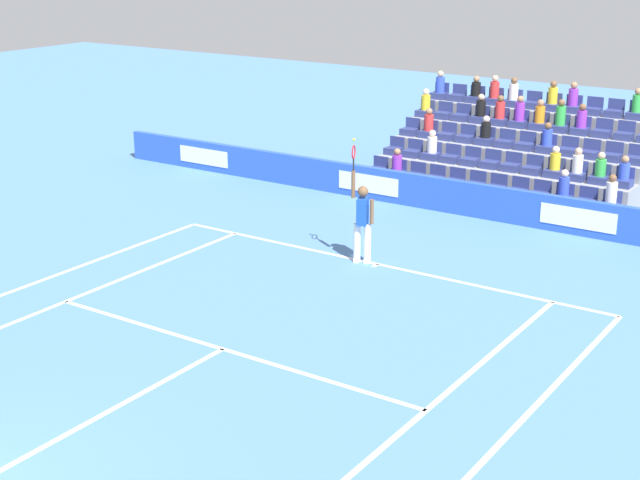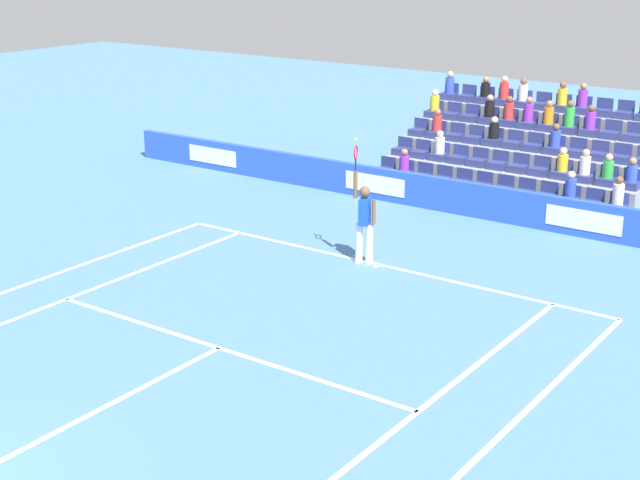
% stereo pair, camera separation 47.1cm
% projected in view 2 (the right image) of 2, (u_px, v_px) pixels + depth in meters
% --- Properties ---
extents(line_baseline, '(10.97, 0.10, 0.01)m').
position_uv_depth(line_baseline, '(380.00, 265.00, 21.22)').
color(line_baseline, white).
rests_on(line_baseline, ground).
extents(line_service, '(8.23, 0.10, 0.01)m').
position_uv_depth(line_service, '(219.00, 348.00, 16.96)').
color(line_service, white).
rests_on(line_service, ground).
extents(line_centre_service, '(0.10, 6.40, 0.01)m').
position_uv_depth(line_centre_service, '(81.00, 419.00, 14.48)').
color(line_centre_service, white).
rests_on(line_centre_service, ground).
extents(line_singles_sideline_left, '(0.10, 11.89, 0.01)m').
position_uv_depth(line_singles_sideline_left, '(49.00, 306.00, 18.87)').
color(line_singles_sideline_left, white).
rests_on(line_singles_sideline_left, ground).
extents(line_singles_sideline_right, '(0.10, 11.89, 0.01)m').
position_uv_depth(line_singles_sideline_right, '(403.00, 423.00, 14.35)').
color(line_singles_sideline_right, white).
rests_on(line_singles_sideline_right, ground).
extents(line_doubles_sideline_left, '(0.10, 11.89, 0.01)m').
position_uv_depth(line_doubles_sideline_left, '(6.00, 292.00, 19.62)').
color(line_doubles_sideline_left, white).
rests_on(line_doubles_sideline_left, ground).
extents(line_doubles_sideline_right, '(0.10, 11.89, 0.01)m').
position_uv_depth(line_doubles_sideline_right, '(485.00, 451.00, 13.59)').
color(line_doubles_sideline_right, white).
rests_on(line_doubles_sideline_right, ground).
extents(line_centre_mark, '(0.10, 0.20, 0.01)m').
position_uv_depth(line_centre_mark, '(377.00, 266.00, 21.14)').
color(line_centre_mark, white).
rests_on(line_centre_mark, ground).
extents(sponsor_barrier, '(24.10, 0.22, 0.91)m').
position_uv_depth(sponsor_barrier, '(474.00, 200.00, 24.70)').
color(sponsor_barrier, blue).
rests_on(sponsor_barrier, ground).
extents(tennis_player, '(0.54, 0.43, 2.85)m').
position_uv_depth(tennis_player, '(364.00, 220.00, 21.08)').
color(tennis_player, white).
rests_on(tennis_player, ground).
extents(stadium_stand, '(7.44, 4.75, 3.00)m').
position_uv_depth(stadium_stand, '(530.00, 160.00, 27.35)').
color(stadium_stand, gray).
rests_on(stadium_stand, ground).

